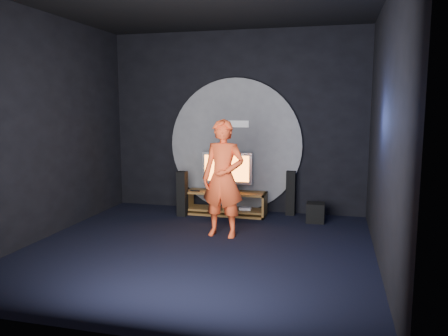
% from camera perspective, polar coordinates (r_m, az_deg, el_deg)
% --- Properties ---
extents(floor, '(5.00, 5.00, 0.00)m').
position_cam_1_polar(floor, '(6.49, -3.45, -10.46)').
color(floor, black).
rests_on(floor, ground).
extents(back_wall, '(5.00, 0.04, 3.50)m').
position_cam_1_polar(back_wall, '(8.57, 1.57, 6.01)').
color(back_wall, black).
rests_on(back_wall, ground).
extents(front_wall, '(5.00, 0.04, 3.50)m').
position_cam_1_polar(front_wall, '(3.87, -15.06, 3.08)').
color(front_wall, black).
rests_on(front_wall, ground).
extents(left_wall, '(0.04, 5.00, 3.50)m').
position_cam_1_polar(left_wall, '(7.33, -22.61, 5.02)').
color(left_wall, black).
rests_on(left_wall, ground).
extents(right_wall, '(0.04, 5.00, 3.50)m').
position_cam_1_polar(right_wall, '(5.90, 20.28, 4.52)').
color(right_wall, black).
rests_on(right_wall, ground).
extents(wall_disc_panel, '(2.60, 0.11, 2.60)m').
position_cam_1_polar(wall_disc_panel, '(8.55, 1.48, 2.99)').
color(wall_disc_panel, '#515156').
rests_on(wall_disc_panel, ground).
extents(media_console, '(1.53, 0.45, 0.45)m').
position_cam_1_polar(media_console, '(8.36, 0.31, -4.81)').
color(media_console, brown).
rests_on(media_console, ground).
extents(tv, '(0.97, 0.22, 0.74)m').
position_cam_1_polar(tv, '(8.31, 0.38, -0.26)').
color(tv, '#AAAAB1').
rests_on(tv, media_console).
extents(center_speaker, '(0.40, 0.15, 0.15)m').
position_cam_1_polar(center_speaker, '(8.16, 0.02, -2.77)').
color(center_speaker, black).
rests_on(center_speaker, media_console).
extents(remote, '(0.18, 0.05, 0.02)m').
position_cam_1_polar(remote, '(8.35, -3.78, -2.98)').
color(remote, black).
rests_on(remote, media_console).
extents(tower_speaker_left, '(0.17, 0.19, 0.85)m').
position_cam_1_polar(tower_speaker_left, '(8.27, -5.47, -3.37)').
color(tower_speaker_left, black).
rests_on(tower_speaker_left, ground).
extents(tower_speaker_right, '(0.17, 0.19, 0.85)m').
position_cam_1_polar(tower_speaker_right, '(8.41, 8.71, -3.24)').
color(tower_speaker_right, black).
rests_on(tower_speaker_right, ground).
extents(subwoofer, '(0.32, 0.32, 0.35)m').
position_cam_1_polar(subwoofer, '(8.02, 11.86, -5.71)').
color(subwoofer, black).
rests_on(subwoofer, ground).
extents(player, '(0.72, 0.51, 1.86)m').
position_cam_1_polar(player, '(6.88, -0.11, -1.38)').
color(player, '#E2451E').
rests_on(player, ground).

